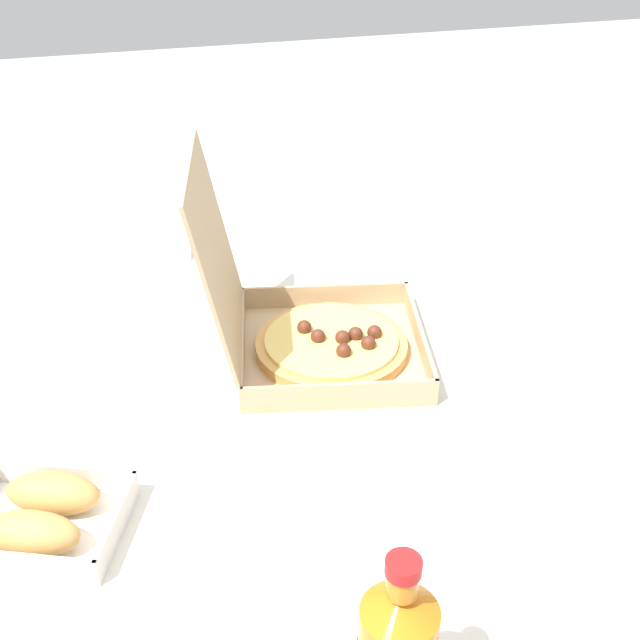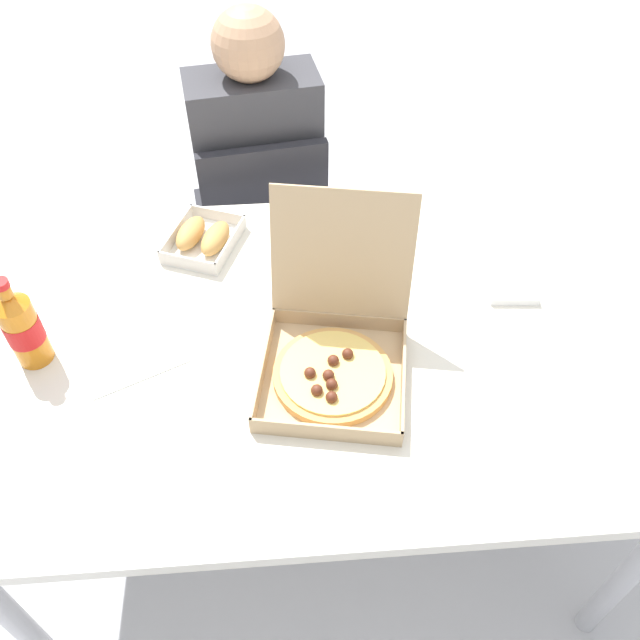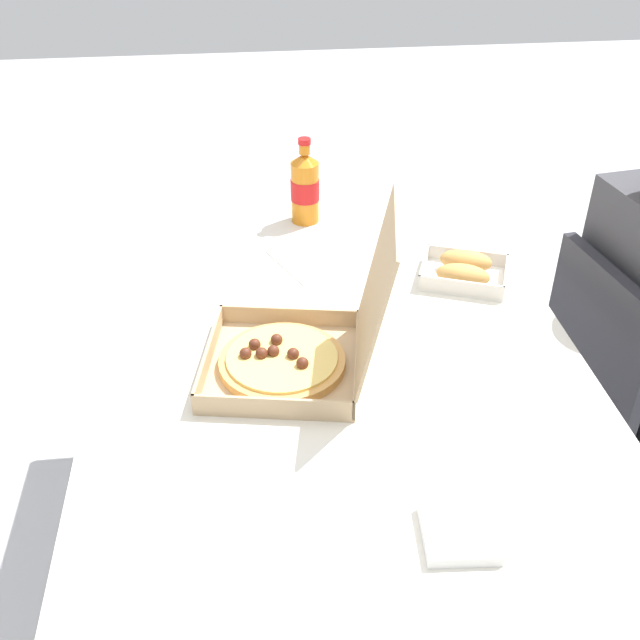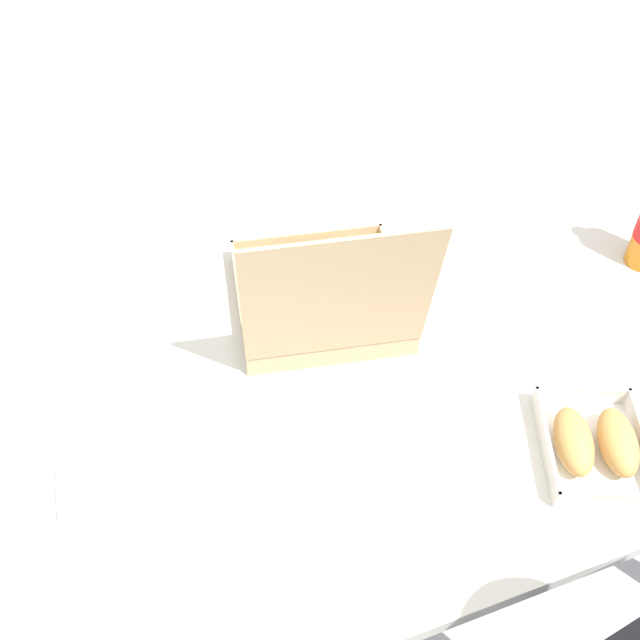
{
  "view_description": "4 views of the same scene",
  "coord_description": "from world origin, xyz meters",
  "px_view_note": "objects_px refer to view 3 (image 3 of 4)",
  "views": [
    {
      "loc": [
        -1.03,
        0.18,
        1.5
      ],
      "look_at": [
        0.06,
        -0.1,
        0.78
      ],
      "focal_mm": 46.32,
      "sensor_mm": 36.0,
      "label": 1
    },
    {
      "loc": [
        -0.06,
        -0.92,
        1.82
      ],
      "look_at": [
        0.01,
        -0.01,
        0.81
      ],
      "focal_mm": 36.86,
      "sensor_mm": 36.0,
      "label": 2
    },
    {
      "loc": [
        1.16,
        -0.17,
        1.64
      ],
      "look_at": [
        -0.04,
        -0.03,
        0.8
      ],
      "focal_mm": 41.94,
      "sensor_mm": 36.0,
      "label": 3
    },
    {
      "loc": [
        0.35,
        0.76,
        1.72
      ],
      "look_at": [
        0.05,
        -0.05,
        0.77
      ],
      "focal_mm": 42.16,
      "sensor_mm": 36.0,
      "label": 4
    }
  ],
  "objects_px": {
    "chair": "(626,391)",
    "cola_bottle": "(305,187)",
    "napkin_pile": "(459,533)",
    "pizza_box_open": "(298,349)",
    "bread_side_box": "(464,270)",
    "paper_menu": "(308,257)"
  },
  "relations": [
    {
      "from": "chair",
      "to": "pizza_box_open",
      "type": "height_order",
      "value": "pizza_box_open"
    },
    {
      "from": "bread_side_box",
      "to": "paper_menu",
      "type": "bearing_deg",
      "value": -112.23
    },
    {
      "from": "bread_side_box",
      "to": "napkin_pile",
      "type": "relative_size",
      "value": 2.11
    },
    {
      "from": "pizza_box_open",
      "to": "bread_side_box",
      "type": "xyz_separation_m",
      "value": [
        -0.29,
        0.41,
        -0.02
      ]
    },
    {
      "from": "cola_bottle",
      "to": "paper_menu",
      "type": "height_order",
      "value": "cola_bottle"
    },
    {
      "from": "chair",
      "to": "cola_bottle",
      "type": "relative_size",
      "value": 3.71
    },
    {
      "from": "napkin_pile",
      "to": "cola_bottle",
      "type": "bearing_deg",
      "value": -173.23
    },
    {
      "from": "bread_side_box",
      "to": "cola_bottle",
      "type": "relative_size",
      "value": 1.03
    },
    {
      "from": "chair",
      "to": "paper_menu",
      "type": "bearing_deg",
      "value": -110.48
    },
    {
      "from": "paper_menu",
      "to": "napkin_pile",
      "type": "height_order",
      "value": "napkin_pile"
    },
    {
      "from": "paper_menu",
      "to": "napkin_pile",
      "type": "relative_size",
      "value": 1.91
    },
    {
      "from": "napkin_pile",
      "to": "bread_side_box",
      "type": "bearing_deg",
      "value": 163.9
    },
    {
      "from": "bread_side_box",
      "to": "cola_bottle",
      "type": "height_order",
      "value": "cola_bottle"
    },
    {
      "from": "bread_side_box",
      "to": "cola_bottle",
      "type": "bearing_deg",
      "value": -135.6
    },
    {
      "from": "pizza_box_open",
      "to": "cola_bottle",
      "type": "relative_size",
      "value": 1.77
    },
    {
      "from": "chair",
      "to": "pizza_box_open",
      "type": "xyz_separation_m",
      "value": [
        0.15,
        -0.8,
        0.31
      ]
    },
    {
      "from": "napkin_pile",
      "to": "pizza_box_open",
      "type": "bearing_deg",
      "value": -154.96
    },
    {
      "from": "bread_side_box",
      "to": "paper_menu",
      "type": "distance_m",
      "value": 0.37
    },
    {
      "from": "paper_menu",
      "to": "napkin_pile",
      "type": "xyz_separation_m",
      "value": [
        0.85,
        0.14,
        0.01
      ]
    },
    {
      "from": "pizza_box_open",
      "to": "cola_bottle",
      "type": "xyz_separation_m",
      "value": [
        -0.62,
        0.08,
        0.05
      ]
    },
    {
      "from": "chair",
      "to": "paper_menu",
      "type": "distance_m",
      "value": 0.83
    },
    {
      "from": "chair",
      "to": "napkin_pile",
      "type": "height_order",
      "value": "chair"
    }
  ]
}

